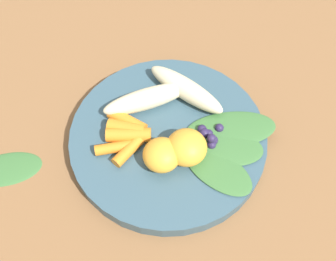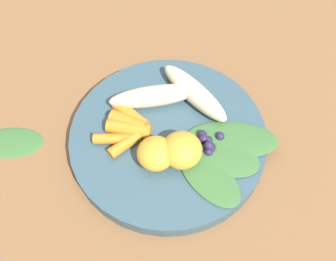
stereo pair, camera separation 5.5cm
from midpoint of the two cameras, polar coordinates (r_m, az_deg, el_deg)
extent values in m
plane|color=brown|center=(0.58, -2.70, -1.94)|extent=(2.40, 2.40, 0.00)
cylinder|color=#385666|center=(0.57, -2.74, -1.36)|extent=(0.27, 0.27, 0.02)
ellipsoid|color=beige|center=(0.58, -5.70, 4.15)|extent=(0.08, 0.13, 0.03)
ellipsoid|color=beige|center=(0.58, -0.19, 5.52)|extent=(0.10, 0.12, 0.03)
ellipsoid|color=#F4A833|center=(0.53, -0.39, -2.58)|extent=(0.05, 0.05, 0.04)
ellipsoid|color=#F4A833|center=(0.52, -3.86, -3.62)|extent=(0.05, 0.05, 0.04)
cylinder|color=orange|center=(0.57, -8.42, 1.11)|extent=(0.04, 0.06, 0.02)
cylinder|color=orange|center=(0.56, -8.62, 0.02)|extent=(0.03, 0.05, 0.02)
cylinder|color=orange|center=(0.55, -8.29, -0.83)|extent=(0.02, 0.06, 0.02)
cylinder|color=orange|center=(0.55, -10.26, -2.57)|extent=(0.03, 0.05, 0.01)
cylinder|color=orange|center=(0.54, -8.42, -3.03)|extent=(0.05, 0.04, 0.02)
sphere|color=#2D234C|center=(0.54, 1.83, -2.11)|extent=(0.01, 0.01, 0.01)
sphere|color=#2D234C|center=(0.54, 3.19, -2.21)|extent=(0.01, 0.01, 0.01)
sphere|color=#2D234C|center=(0.56, 4.33, 0.14)|extent=(0.01, 0.01, 0.01)
sphere|color=#2D234C|center=(0.55, 1.27, -1.30)|extent=(0.01, 0.01, 0.01)
sphere|color=#2D234C|center=(0.54, 3.14, -1.30)|extent=(0.01, 0.01, 0.01)
sphere|color=#2D234C|center=(0.55, 2.83, -1.10)|extent=(0.01, 0.01, 0.01)
sphere|color=#2D234C|center=(0.55, 3.40, -1.58)|extent=(0.01, 0.01, 0.01)
sphere|color=#2D234C|center=(0.55, 3.30, -2.06)|extent=(0.01, 0.01, 0.01)
sphere|color=#2D234C|center=(0.56, 1.91, -0.07)|extent=(0.01, 0.01, 0.01)
sphere|color=#2D234C|center=(0.55, 2.21, -0.66)|extent=(0.01, 0.01, 0.01)
ellipsoid|color=#3D7038|center=(0.53, 3.97, -5.60)|extent=(0.10, 0.11, 0.00)
ellipsoid|color=#3D7038|center=(0.55, 4.46, -2.39)|extent=(0.07, 0.12, 0.00)
ellipsoid|color=#3D7038|center=(0.56, 5.96, -0.04)|extent=(0.08, 0.13, 0.00)
ellipsoid|color=#3D7038|center=(0.61, -23.85, -5.02)|extent=(0.07, 0.10, 0.01)
camera|label=1|loc=(0.03, -92.85, -4.57)|focal=44.19mm
camera|label=2|loc=(0.03, 87.15, 4.57)|focal=44.19mm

